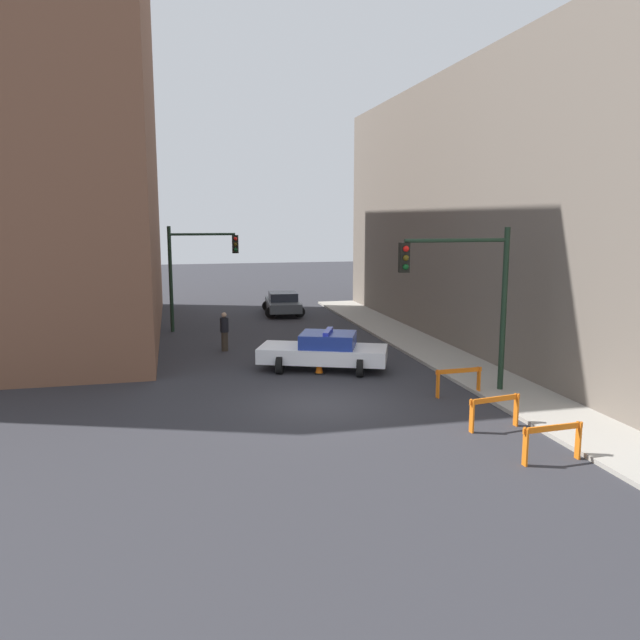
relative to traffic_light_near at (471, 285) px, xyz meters
The scene contains 12 objects.
ground_plane 5.90m from the traffic_light_near, behind, with size 120.00×120.00×0.00m, color #2D2D33.
sidewalk_right 3.77m from the traffic_light_near, ahead, with size 2.40×44.00×0.12m.
building_right 12.10m from the traffic_light_near, 42.97° to the left, with size 12.00×28.00×11.90m.
traffic_light_near is the anchor object (origin of this frame).
traffic_light_far 15.88m from the traffic_light_near, 120.38° to the left, with size 3.44×0.35×5.20m.
police_car 6.30m from the traffic_light_near, 130.40° to the left, with size 5.05×3.46×1.52m.
parked_car_near 18.47m from the traffic_light_near, 98.80° to the left, with size 2.50×4.43×1.31m.
pedestrian_crossing 11.33m from the traffic_light_near, 129.37° to the left, with size 0.39×0.39×1.66m.
barrier_front 6.32m from the traffic_light_near, 96.54° to the right, with size 1.60×0.25×0.90m.
barrier_mid 4.39m from the traffic_light_near, 104.04° to the right, with size 1.59×0.38×0.90m.
barrier_back 2.93m from the traffic_light_near, 168.37° to the right, with size 1.60×0.23×0.90m.
traffic_cone 6.35m from the traffic_light_near, 136.35° to the left, with size 0.36×0.36×0.66m.
Camera 1 is at (-4.31, -17.77, 5.61)m, focal length 35.00 mm.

